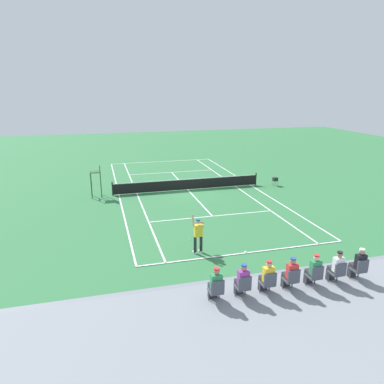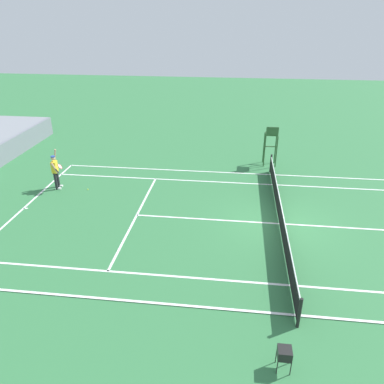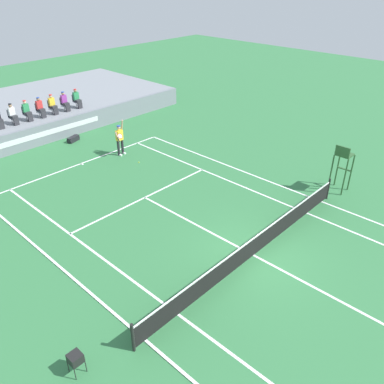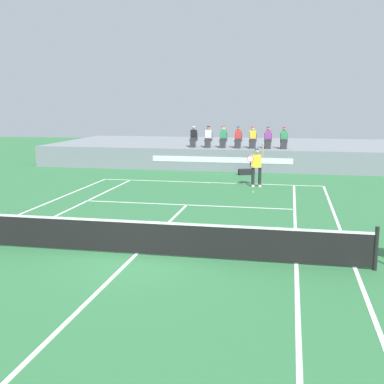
# 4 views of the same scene
# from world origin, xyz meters

# --- Properties ---
(ground_plane) EXTENTS (80.00, 80.00, 0.00)m
(ground_plane) POSITION_xyz_m (0.00, 0.00, 0.00)
(ground_plane) COLOR #337542
(court) EXTENTS (11.08, 23.88, 0.03)m
(court) POSITION_xyz_m (0.00, 0.00, 0.01)
(court) COLOR #337542
(court) RESTS_ON ground
(net) EXTENTS (11.98, 0.10, 1.07)m
(net) POSITION_xyz_m (0.00, 0.00, 0.52)
(net) COLOR black
(net) RESTS_ON ground
(tennis_player) EXTENTS (0.75, 0.70, 2.08)m
(tennis_player) POSITION_xyz_m (2.34, 11.24, 0.99)
(tennis_player) COLOR #232328
(tennis_player) RESTS_ON ground
(tennis_ball) EXTENTS (0.07, 0.07, 0.07)m
(tennis_ball) POSITION_xyz_m (2.33, 9.62, 0.03)
(tennis_ball) COLOR #D1E533
(tennis_ball) RESTS_ON ground
(umpire_chair) EXTENTS (0.77, 0.77, 2.44)m
(umpire_chair) POSITION_xyz_m (7.05, 0.00, 1.56)
(umpire_chair) COLOR #2D562D
(umpire_chair) RESTS_ON ground
(ball_hopper) EXTENTS (0.36, 0.36, 0.70)m
(ball_hopper) POSITION_xyz_m (-7.45, 0.58, 0.57)
(ball_hopper) COLOR black
(ball_hopper) RESTS_ON ground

